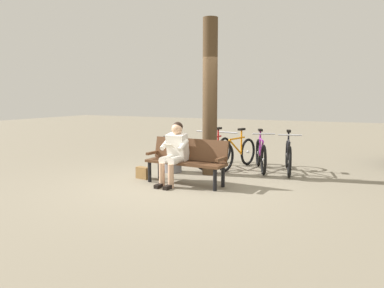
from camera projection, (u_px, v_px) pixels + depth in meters
ground_plane at (180, 185)px, 7.07m from camera, size 40.00×40.00×0.00m
bench at (187, 158)px, 7.16m from camera, size 1.63×0.59×0.87m
person_reading at (175, 150)px, 7.08m from camera, size 0.51×0.79×1.20m
handbag at (143, 173)px, 7.63m from camera, size 0.32×0.20×0.24m
tree_trunk at (210, 98)px, 7.88m from camera, size 0.32×0.32×3.31m
litter_bin at (173, 154)px, 8.26m from camera, size 0.42×0.42×0.81m
bicycle_green at (288, 156)px, 8.22m from camera, size 0.56×1.65×0.94m
bicycle_orange at (261, 155)px, 8.47m from camera, size 0.72×1.58×0.94m
bicycle_blue at (237, 153)px, 8.71m from camera, size 0.53×1.66×0.94m
bicycle_purple at (214, 152)px, 8.95m from camera, size 0.48×1.67×0.94m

